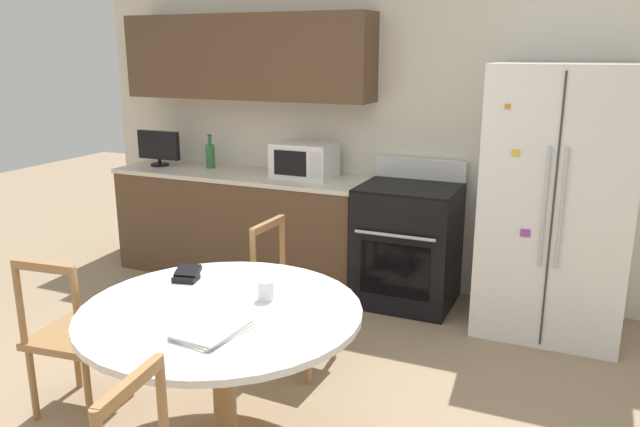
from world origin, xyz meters
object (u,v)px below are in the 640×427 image
dining_chair_left (74,337)px  wallet (187,275)px  oven_range (408,244)px  countertop_tv (159,147)px  candle_glass (266,292)px  refrigerator (557,202)px  microwave (304,160)px  counter_bottle (210,155)px  dining_chair_far (292,298)px

dining_chair_left → wallet: size_ratio=6.00×
oven_range → countertop_tv: size_ratio=2.61×
countertop_tv → candle_glass: (2.16, -2.00, -0.28)m
candle_glass → oven_range: bearing=86.2°
refrigerator → oven_range: (-1.03, 0.05, -0.44)m
wallet → microwave: bearing=97.6°
microwave → countertop_tv: 1.40m
counter_bottle → wallet: counter_bottle is taller
dining_chair_left → dining_chair_far: bearing=42.4°
oven_range → microwave: microwave is taller
countertop_tv → refrigerator: bearing=-1.1°
oven_range → countertop_tv: bearing=179.7°
microwave → candle_glass: microwave is taller
refrigerator → counter_bottle: refrigerator is taller
oven_range → countertop_tv: 2.37m
countertop_tv → candle_glass: 2.96m
microwave → dining_chair_far: (0.53, -1.32, -0.60)m
refrigerator → microwave: size_ratio=3.79×
oven_range → candle_glass: (-0.13, -1.99, 0.32)m
wallet → candle_glass: bearing=-7.5°
oven_range → counter_bottle: bearing=176.6°
oven_range → candle_glass: oven_range is taller
counter_bottle → oven_range: bearing=-3.4°
oven_range → dining_chair_far: 1.30m
refrigerator → wallet: 2.50m
candle_glass → microwave: bearing=110.4°
oven_range → wallet: size_ratio=7.18×
oven_range → dining_chair_far: bearing=-106.2°
candle_glass → wallet: size_ratio=0.63×
oven_range → dining_chair_left: bearing=-118.4°
countertop_tv → counter_bottle: (0.47, 0.10, -0.06)m
countertop_tv → dining_chair_left: countertop_tv is taller
dining_chair_far → wallet: (-0.27, -0.67, 0.34)m
refrigerator → countertop_tv: refrigerator is taller
wallet → refrigerator: bearing=48.3°
oven_range → countertop_tv: (-2.29, 0.01, 0.60)m
refrigerator → wallet: refrigerator is taller
microwave → dining_chair_left: bearing=-97.2°
countertop_tv → microwave: bearing=2.3°
oven_range → microwave: 1.07m
oven_range → candle_glass: 2.02m
counter_bottle → dining_chair_left: size_ratio=0.32×
oven_range → counter_bottle: 1.90m
countertop_tv → wallet: bearing=-49.3°
oven_range → refrigerator: bearing=-3.0°
candle_glass → wallet: (-0.50, 0.07, -0.01)m
dining_chair_left → dining_chair_far: size_ratio=1.00×
oven_range → candle_glass: bearing=-93.8°
dining_chair_left → dining_chair_far: 1.24m
refrigerator → countertop_tv: size_ratio=4.39×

